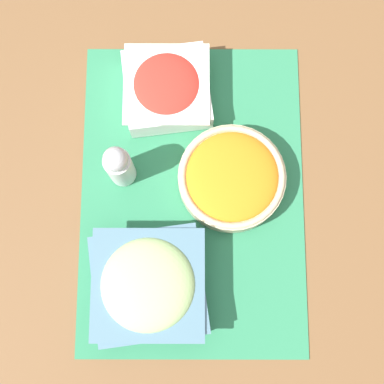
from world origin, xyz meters
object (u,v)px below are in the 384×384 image
at_px(cucumber_bowl, 149,285).
at_px(tomato_bowl, 167,88).
at_px(carrot_bowl, 232,178).
at_px(pepper_shaker, 119,166).

height_order(cucumber_bowl, tomato_bowl, cucumber_bowl).
height_order(carrot_bowl, cucumber_bowl, cucumber_bowl).
bearing_deg(tomato_bowl, carrot_bowl, -144.92).
height_order(carrot_bowl, tomato_bowl, tomato_bowl).
relative_size(carrot_bowl, cucumber_bowl, 0.92).
xyz_separation_m(carrot_bowl, cucumber_bowl, (-0.18, 0.13, 0.01)).
bearing_deg(tomato_bowl, cucumber_bowl, 175.75).
xyz_separation_m(cucumber_bowl, pepper_shaker, (0.19, 0.05, 0.02)).
bearing_deg(tomato_bowl, pepper_shaker, 152.48).
bearing_deg(pepper_shaker, cucumber_bowl, -165.22).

